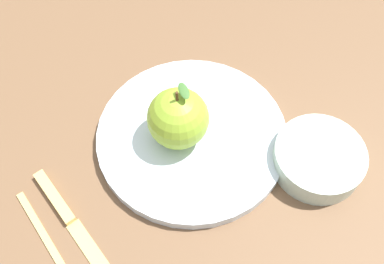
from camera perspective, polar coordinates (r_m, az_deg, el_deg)
ground_plane at (r=0.61m, az=-2.77°, el=-3.50°), size 2.40×2.40×0.00m
dinner_plate at (r=0.62m, az=0.00°, el=-0.50°), size 0.26×0.26×0.02m
apple at (r=0.58m, az=-1.81°, el=1.77°), size 0.08×0.08×0.10m
side_bowl at (r=0.61m, az=16.04°, el=-3.14°), size 0.12×0.12×0.04m
knife at (r=0.59m, az=-15.14°, el=-11.31°), size 0.03×0.22×0.01m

